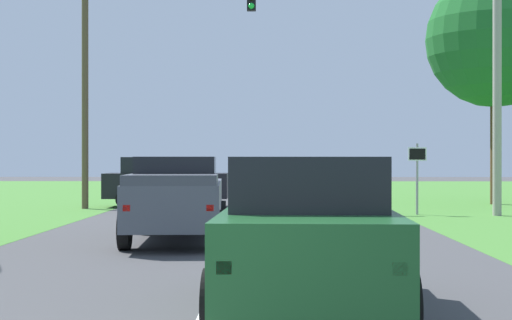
# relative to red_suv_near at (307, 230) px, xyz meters

# --- Properties ---
(ground_plane) EXTENTS (120.00, 120.00, 0.00)m
(ground_plane) POSITION_rel_red_suv_near_xyz_m (-1.21, 8.42, -0.98)
(ground_plane) COLOR #424244
(red_suv_near) EXTENTS (2.26, 4.59, 1.85)m
(red_suv_near) POSITION_rel_red_suv_near_xyz_m (0.00, 0.00, 0.00)
(red_suv_near) COLOR #194C23
(red_suv_near) RESTS_ON ground_plane
(pickup_truck_lead) EXTENTS (2.36, 5.61, 1.87)m
(pickup_truck_lead) POSITION_rel_red_suv_near_xyz_m (-2.50, 7.85, 0.00)
(pickup_truck_lead) COLOR #4C515B
(pickup_truck_lead) RESTS_ON ground_plane
(traffic_light) EXTENTS (6.87, 0.40, 8.80)m
(traffic_light) POSITION_rel_red_suv_near_xyz_m (-5.62, 18.95, 4.71)
(traffic_light) COLOR brown
(traffic_light) RESTS_ON ground_plane
(keep_moving_sign) EXTENTS (0.60, 0.09, 2.33)m
(keep_moving_sign) POSITION_rel_red_suv_near_xyz_m (4.33, 16.14, 0.52)
(keep_moving_sign) COLOR gray
(keep_moving_sign) RESTS_ON ground_plane
(oak_tree_right) EXTENTS (5.46, 5.46, 9.35)m
(oak_tree_right) POSITION_rel_red_suv_near_xyz_m (8.51, 21.96, 5.62)
(oak_tree_right) COLOR #4C351E
(oak_tree_right) RESTS_ON ground_plane
(crossing_suv_far) EXTENTS (4.64, 2.10, 1.89)m
(crossing_suv_far) POSITION_rel_red_suv_near_xyz_m (-4.43, 20.10, 0.01)
(crossing_suv_far) COLOR black
(crossing_suv_far) RESTS_ON ground_plane
(utility_pole_right) EXTENTS (0.28, 0.28, 8.42)m
(utility_pole_right) POSITION_rel_red_suv_near_xyz_m (6.81, 15.76, 3.24)
(utility_pole_right) COLOR #9E998E
(utility_pole_right) RESTS_ON ground_plane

